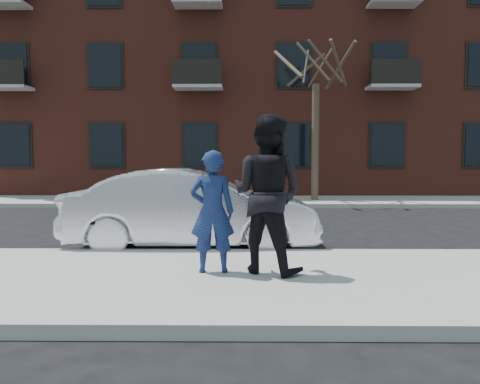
{
  "coord_description": "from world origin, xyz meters",
  "views": [
    {
      "loc": [
        1.93,
        -6.12,
        1.65
      ],
      "look_at": [
        1.86,
        0.4,
        1.19
      ],
      "focal_mm": 35.0,
      "sensor_mm": 36.0,
      "label": 1
    }
  ],
  "objects_px": {
    "street_tree": "(316,51)",
    "silver_sedan": "(193,209)",
    "man_peacoat": "(267,194)",
    "man_hoodie": "(212,212)"
  },
  "relations": [
    {
      "from": "street_tree",
      "to": "silver_sedan",
      "type": "height_order",
      "value": "street_tree"
    },
    {
      "from": "silver_sedan",
      "to": "man_peacoat",
      "type": "bearing_deg",
      "value": -153.16
    },
    {
      "from": "street_tree",
      "to": "silver_sedan",
      "type": "xyz_separation_m",
      "value": [
        -3.52,
        -8.7,
        -4.79
      ]
    },
    {
      "from": "silver_sedan",
      "to": "man_hoodie",
      "type": "height_order",
      "value": "man_hoodie"
    },
    {
      "from": "silver_sedan",
      "to": "man_hoodie",
      "type": "xyz_separation_m",
      "value": [
        0.52,
        -2.3,
        0.22
      ]
    },
    {
      "from": "man_hoodie",
      "to": "man_peacoat",
      "type": "relative_size",
      "value": 0.78
    },
    {
      "from": "street_tree",
      "to": "man_hoodie",
      "type": "height_order",
      "value": "street_tree"
    },
    {
      "from": "man_hoodie",
      "to": "silver_sedan",
      "type": "bearing_deg",
      "value": -80.29
    },
    {
      "from": "man_hoodie",
      "to": "man_peacoat",
      "type": "xyz_separation_m",
      "value": [
        0.73,
        0.03,
        0.23
      ]
    },
    {
      "from": "street_tree",
      "to": "man_peacoat",
      "type": "relative_size",
      "value": 3.27
    }
  ]
}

